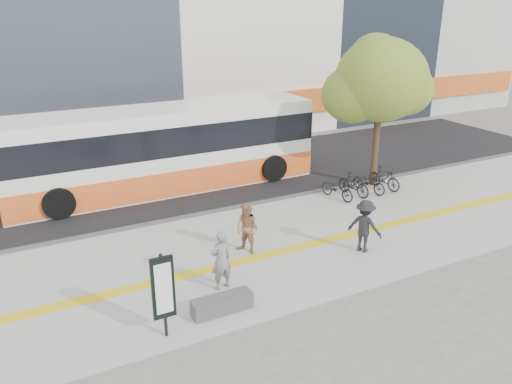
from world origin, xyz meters
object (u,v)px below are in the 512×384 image
bench (222,304)px  street_tree (379,81)px  signboard (163,289)px  seated_woman (221,260)px  bus (164,151)px  pedestrian_dark (365,226)px  pedestrian_tan (247,228)px

bench → street_tree: 12.23m
signboard → seated_woman: 2.52m
bus → signboard: bearing=-108.1°
pedestrian_dark → pedestrian_tan: bearing=34.4°
street_tree → pedestrian_dark: bearing=-131.4°
street_tree → seated_woman: size_ratio=3.61×
bench → seated_woman: bearing=66.8°
pedestrian_dark → bench: bearing=70.9°
street_tree → pedestrian_tan: bearing=-156.5°
signboard → pedestrian_dark: 7.16m
pedestrian_tan → bus: bearing=154.3°
bus → seated_woman: 8.73m
street_tree → pedestrian_tan: 9.16m
bench → seated_woman: (0.47, 1.09, 0.65)m
pedestrian_tan → street_tree: bearing=84.7°
bench → pedestrian_tan: pedestrian_tan is taller
pedestrian_dark → signboard: bearing=70.8°
pedestrian_dark → seated_woman: bearing=59.6°
bench → street_tree: street_tree is taller
signboard → seated_woman: bearing=34.0°
pedestrian_tan → bench: bearing=-66.5°
signboard → street_tree: (11.38, 6.33, 3.15)m
bench → bus: size_ratio=0.12×
bus → pedestrian_tan: 7.09m
seated_woman → pedestrian_dark: size_ratio=1.01×
street_tree → pedestrian_tan: size_ratio=3.77×
bus → street_tree: bearing=-24.4°
bench → street_tree: bearing=31.6°
bench → seated_woman: 1.35m
seated_woman → street_tree: bearing=-159.8°
signboard → street_tree: bearing=29.1°
bus → seated_woman: (-1.21, -8.61, -0.73)m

